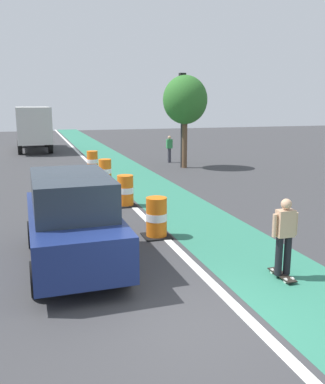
{
  "coord_description": "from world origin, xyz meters",
  "views": [
    {
      "loc": [
        -2.44,
        -5.92,
        3.58
      ],
      "look_at": [
        1.06,
        5.2,
        1.1
      ],
      "focal_mm": 39.63,
      "sensor_mm": 36.0,
      "label": 1
    }
  ],
  "objects_px": {
    "traffic_barrel_far": "(92,162)",
    "parked_suv_nearest": "(72,219)",
    "skateboarder_on_lane": "(284,236)",
    "street_tree_sidewalk": "(185,100)",
    "traffic_barrel_front": "(157,218)",
    "traffic_barrel_mid": "(125,191)",
    "delivery_truck_down_block": "(33,126)",
    "traffic_light_corner": "(182,104)",
    "traffic_barrel_back": "(105,172)",
    "pedestrian_crossing": "(169,148)"
  },
  "relations": [
    {
      "from": "delivery_truck_down_block",
      "to": "traffic_light_corner",
      "type": "bearing_deg",
      "value": -55.71
    },
    {
      "from": "traffic_barrel_back",
      "to": "street_tree_sidewalk",
      "type": "bearing_deg",
      "value": 33.2
    },
    {
      "from": "skateboarder_on_lane",
      "to": "delivery_truck_down_block",
      "type": "height_order",
      "value": "delivery_truck_down_block"
    },
    {
      "from": "street_tree_sidewalk",
      "to": "traffic_barrel_far",
      "type": "bearing_deg",
      "value": 178.5
    },
    {
      "from": "traffic_light_corner",
      "to": "pedestrian_crossing",
      "type": "height_order",
      "value": "traffic_light_corner"
    },
    {
      "from": "delivery_truck_down_block",
      "to": "street_tree_sidewalk",
      "type": "height_order",
      "value": "street_tree_sidewalk"
    },
    {
      "from": "parked_suv_nearest",
      "to": "traffic_light_corner",
      "type": "height_order",
      "value": "traffic_light_corner"
    },
    {
      "from": "parked_suv_nearest",
      "to": "street_tree_sidewalk",
      "type": "height_order",
      "value": "street_tree_sidewalk"
    },
    {
      "from": "traffic_barrel_far",
      "to": "traffic_light_corner",
      "type": "relative_size",
      "value": 0.21
    },
    {
      "from": "traffic_barrel_front",
      "to": "traffic_barrel_mid",
      "type": "relative_size",
      "value": 1.0
    },
    {
      "from": "traffic_barrel_far",
      "to": "delivery_truck_down_block",
      "type": "relative_size",
      "value": 0.14
    },
    {
      "from": "delivery_truck_down_block",
      "to": "pedestrian_crossing",
      "type": "xyz_separation_m",
      "value": [
        7.66,
        -9.21,
        -0.98
      ]
    },
    {
      "from": "skateboarder_on_lane",
      "to": "street_tree_sidewalk",
      "type": "relative_size",
      "value": 0.34
    },
    {
      "from": "street_tree_sidewalk",
      "to": "traffic_barrel_front",
      "type": "bearing_deg",
      "value": -113.83
    },
    {
      "from": "traffic_barrel_front",
      "to": "traffic_barrel_far",
      "type": "xyz_separation_m",
      "value": [
        -0.06,
        11.49,
        0.0
      ]
    },
    {
      "from": "traffic_barrel_back",
      "to": "delivery_truck_down_block",
      "type": "bearing_deg",
      "value": 100.83
    },
    {
      "from": "traffic_barrel_far",
      "to": "street_tree_sidewalk",
      "type": "bearing_deg",
      "value": -1.5
    },
    {
      "from": "pedestrian_crossing",
      "to": "skateboarder_on_lane",
      "type": "bearing_deg",
      "value": -100.57
    },
    {
      "from": "parked_suv_nearest",
      "to": "traffic_light_corner",
      "type": "xyz_separation_m",
      "value": [
        7.24,
        12.8,
        2.47
      ]
    },
    {
      "from": "skateboarder_on_lane",
      "to": "parked_suv_nearest",
      "type": "bearing_deg",
      "value": 152.47
    },
    {
      "from": "traffic_barrel_far",
      "to": "delivery_truck_down_block",
      "type": "xyz_separation_m",
      "value": [
        -2.74,
        11.29,
        1.31
      ]
    },
    {
      "from": "traffic_barrel_front",
      "to": "pedestrian_crossing",
      "type": "relative_size",
      "value": 0.68
    },
    {
      "from": "traffic_barrel_mid",
      "to": "traffic_barrel_far",
      "type": "distance_m",
      "value": 7.82
    },
    {
      "from": "skateboarder_on_lane",
      "to": "street_tree_sidewalk",
      "type": "xyz_separation_m",
      "value": [
        3.31,
        14.77,
        2.76
      ]
    },
    {
      "from": "pedestrian_crossing",
      "to": "delivery_truck_down_block",
      "type": "bearing_deg",
      "value": 129.77
    },
    {
      "from": "traffic_barrel_back",
      "to": "traffic_barrel_far",
      "type": "height_order",
      "value": "same"
    },
    {
      "from": "traffic_barrel_mid",
      "to": "street_tree_sidewalk",
      "type": "bearing_deg",
      "value": 56.67
    },
    {
      "from": "parked_suv_nearest",
      "to": "delivery_truck_down_block",
      "type": "height_order",
      "value": "delivery_truck_down_block"
    },
    {
      "from": "traffic_barrel_mid",
      "to": "traffic_light_corner",
      "type": "relative_size",
      "value": 0.21
    },
    {
      "from": "parked_suv_nearest",
      "to": "pedestrian_crossing",
      "type": "height_order",
      "value": "parked_suv_nearest"
    },
    {
      "from": "pedestrian_crossing",
      "to": "traffic_light_corner",
      "type": "bearing_deg",
      "value": -89.06
    },
    {
      "from": "traffic_barrel_far",
      "to": "parked_suv_nearest",
      "type": "bearing_deg",
      "value": -100.12
    },
    {
      "from": "skateboarder_on_lane",
      "to": "traffic_barrel_mid",
      "type": "distance_m",
      "value": 7.31
    },
    {
      "from": "skateboarder_on_lane",
      "to": "traffic_barrel_back",
      "type": "height_order",
      "value": "skateboarder_on_lane"
    },
    {
      "from": "skateboarder_on_lane",
      "to": "traffic_barrel_far",
      "type": "bearing_deg",
      "value": 96.73
    },
    {
      "from": "parked_suv_nearest",
      "to": "pedestrian_crossing",
      "type": "distance_m",
      "value": 16.53
    },
    {
      "from": "parked_suv_nearest",
      "to": "pedestrian_crossing",
      "type": "xyz_separation_m",
      "value": [
        7.21,
        14.88,
        -0.17
      ]
    },
    {
      "from": "delivery_truck_down_block",
      "to": "pedestrian_crossing",
      "type": "distance_m",
      "value": 12.02
    },
    {
      "from": "skateboarder_on_lane",
      "to": "parked_suv_nearest",
      "type": "height_order",
      "value": "parked_suv_nearest"
    },
    {
      "from": "parked_suv_nearest",
      "to": "traffic_barrel_far",
      "type": "relative_size",
      "value": 4.24
    },
    {
      "from": "traffic_barrel_mid",
      "to": "traffic_light_corner",
      "type": "height_order",
      "value": "traffic_light_corner"
    },
    {
      "from": "skateboarder_on_lane",
      "to": "street_tree_sidewalk",
      "type": "distance_m",
      "value": 15.39
    },
    {
      "from": "skateboarder_on_lane",
      "to": "traffic_barrel_front",
      "type": "height_order",
      "value": "skateboarder_on_lane"
    },
    {
      "from": "traffic_barrel_front",
      "to": "street_tree_sidewalk",
      "type": "bearing_deg",
      "value": 66.17
    },
    {
      "from": "parked_suv_nearest",
      "to": "traffic_barrel_far",
      "type": "xyz_separation_m",
      "value": [
        2.28,
        12.8,
        -0.5
      ]
    },
    {
      "from": "traffic_light_corner",
      "to": "pedestrian_crossing",
      "type": "bearing_deg",
      "value": 90.94
    },
    {
      "from": "traffic_light_corner",
      "to": "pedestrian_crossing",
      "type": "relative_size",
      "value": 3.17
    },
    {
      "from": "pedestrian_crossing",
      "to": "street_tree_sidewalk",
      "type": "height_order",
      "value": "street_tree_sidewalk"
    },
    {
      "from": "traffic_barrel_mid",
      "to": "traffic_light_corner",
      "type": "bearing_deg",
      "value": 57.7
    },
    {
      "from": "skateboarder_on_lane",
      "to": "traffic_barrel_far",
      "type": "height_order",
      "value": "skateboarder_on_lane"
    }
  ]
}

